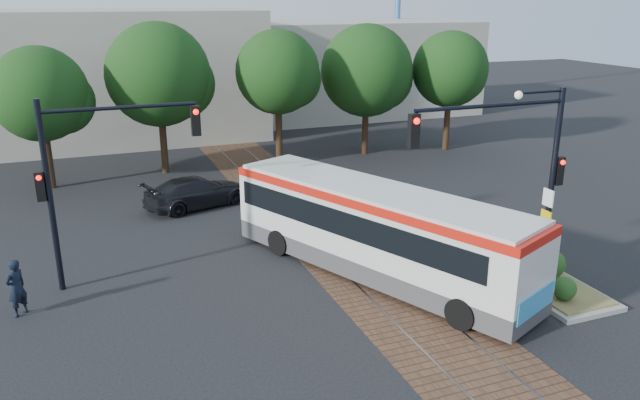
{
  "coord_description": "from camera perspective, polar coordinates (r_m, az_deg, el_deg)",
  "views": [
    {
      "loc": [
        -8.38,
        -15.53,
        8.75
      ],
      "look_at": [
        -0.43,
        4.93,
        1.6
      ],
      "focal_mm": 35.0,
      "sensor_mm": 36.0,
      "label": 1
    }
  ],
  "objects": [
    {
      "name": "tree_row",
      "position": [
        33.59,
        -4.59,
        11.32
      ],
      "size": [
        26.4,
        5.6,
        7.67
      ],
      "color": "#382314",
      "rests_on": "ground"
    },
    {
      "name": "ground",
      "position": [
        19.7,
        6.44,
        -8.45
      ],
      "size": [
        120.0,
        120.0,
        0.0
      ],
      "primitive_type": "plane",
      "color": "black",
      "rests_on": "ground"
    },
    {
      "name": "parked_car",
      "position": [
        27.7,
        -11.2,
        0.73
      ],
      "size": [
        4.98,
        3.18,
        1.34
      ],
      "primitive_type": "imported",
      "rotation": [
        0.0,
        0.0,
        1.87
      ],
      "color": "black",
      "rests_on": "ground"
    },
    {
      "name": "warehouses",
      "position": [
        45.24,
        -11.34,
        11.44
      ],
      "size": [
        40.0,
        13.0,
        8.0
      ],
      "color": "#ADA899",
      "rests_on": "ground"
    },
    {
      "name": "trackbed",
      "position": [
        22.99,
        1.84,
        -4.33
      ],
      "size": [
        3.6,
        40.0,
        0.02
      ],
      "color": "brown",
      "rests_on": "ground"
    },
    {
      "name": "city_bus",
      "position": [
        20.29,
        5.06,
        -2.5
      ],
      "size": [
        6.71,
        11.08,
        2.97
      ],
      "rotation": [
        0.0,
        0.0,
        0.42
      ],
      "color": "#404042",
      "rests_on": "ground"
    },
    {
      "name": "officer",
      "position": [
        19.94,
        -26.02,
        -7.23
      ],
      "size": [
        0.74,
        0.73,
        1.72
      ],
      "primitive_type": "imported",
      "rotation": [
        0.0,
        0.0,
        3.92
      ],
      "color": "black",
      "rests_on": "ground"
    },
    {
      "name": "signal_pole_left",
      "position": [
        20.13,
        -20.55,
        2.83
      ],
      "size": [
        4.99,
        0.34,
        6.0
      ],
      "color": "black",
      "rests_on": "ground"
    },
    {
      "name": "traffic_island",
      "position": [
        21.44,
        19.19,
        -6.16
      ],
      "size": [
        2.2,
        5.2,
        1.13
      ],
      "color": "gray",
      "rests_on": "ground"
    },
    {
      "name": "signal_pole_main",
      "position": [
        19.7,
        18.02,
        3.66
      ],
      "size": [
        5.49,
        0.46,
        6.0
      ],
      "color": "black",
      "rests_on": "ground"
    }
  ]
}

